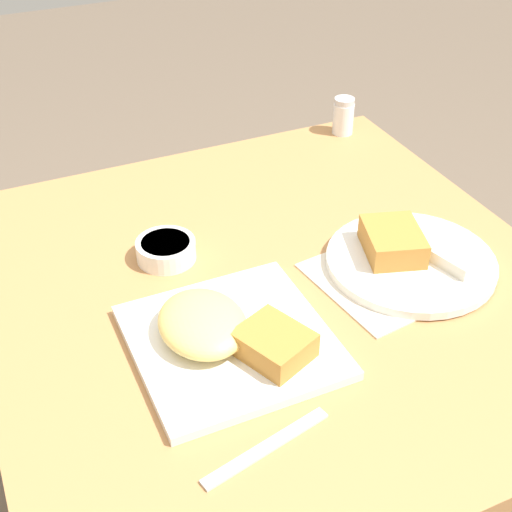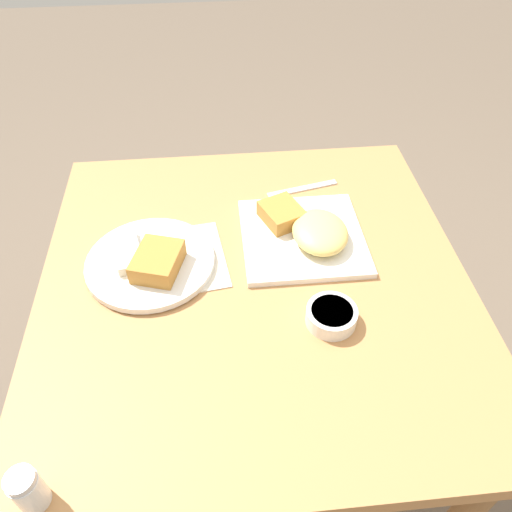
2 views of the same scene
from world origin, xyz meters
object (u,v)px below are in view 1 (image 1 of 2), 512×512
Objects in this scene: plate_oval_far at (409,256)px; salt_shaker at (343,118)px; butter_knife at (267,447)px; sauce_ramekin at (166,250)px; plate_square_near at (226,335)px.

salt_shaker is (-0.44, 0.14, 0.01)m from plate_oval_far.
butter_knife is at bearing -35.97° from salt_shaker.
butter_knife is at bearing -1.95° from sauce_ramekin.
salt_shaker is (-0.49, 0.46, 0.01)m from plate_square_near.
plate_square_near is 0.67m from salt_shaker.
salt_shaker is at bearing 41.21° from butter_knife.
salt_shaker is at bearing 119.66° from sauce_ramekin.
salt_shaker is at bearing 136.78° from plate_square_near.
plate_square_near reaches higher than plate_oval_far.
plate_oval_far is at bearing 99.13° from plate_square_near.
plate_oval_far is 0.38m from sauce_ramekin.
plate_oval_far is 1.49× the size of butter_knife.
plate_oval_far is at bearing -17.20° from salt_shaker.
plate_square_near is 3.40× the size of salt_shaker.
sauce_ramekin is 0.53× the size of butter_knife.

